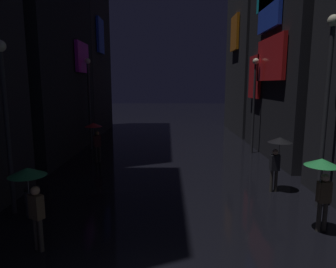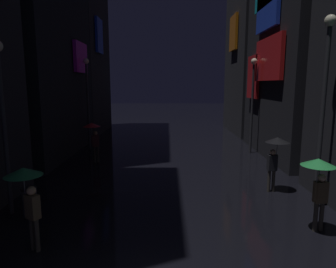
# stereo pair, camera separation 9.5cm
# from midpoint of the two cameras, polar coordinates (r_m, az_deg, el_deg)

# --- Properties ---
(building_right_mid) EXTENTS (4.25, 8.26, 12.46)m
(building_right_mid) POSITION_cam_midpoint_polar(r_m,az_deg,el_deg) (18.81, 24.09, 15.22)
(building_right_mid) COLOR black
(building_right_mid) RESTS_ON ground
(pedestrian_near_crossing_green) EXTENTS (0.90, 0.90, 2.12)m
(pedestrian_near_crossing_green) POSITION_cam_midpoint_polar(r_m,az_deg,el_deg) (9.21, 26.83, -6.86)
(pedestrian_near_crossing_green) COLOR #38332D
(pedestrian_near_crossing_green) RESTS_ON ground
(pedestrian_foreground_left_black) EXTENTS (0.90, 0.90, 2.12)m
(pedestrian_foreground_left_black) POSITION_cam_midpoint_polar(r_m,az_deg,el_deg) (12.07, 19.79, -2.70)
(pedestrian_foreground_left_black) COLOR #38332D
(pedestrian_foreground_left_black) RESTS_ON ground
(pedestrian_foreground_right_green) EXTENTS (0.90, 0.90, 2.12)m
(pedestrian_foreground_right_green) POSITION_cam_midpoint_polar(r_m,az_deg,el_deg) (8.09, -25.28, -8.96)
(pedestrian_foreground_right_green) COLOR #38332D
(pedestrian_foreground_right_green) RESTS_ON ground
(pedestrian_midstreet_centre_red) EXTENTS (0.90, 0.90, 2.12)m
(pedestrian_midstreet_centre_red) POSITION_cam_midpoint_polar(r_m,az_deg,el_deg) (16.02, -14.18, 0.48)
(pedestrian_midstreet_centre_red) COLOR #38332D
(pedestrian_midstreet_centre_red) RESTS_ON ground
(streetlamp_left_near) EXTENTS (0.36, 0.36, 5.39)m
(streetlamp_left_near) POSITION_cam_midpoint_polar(r_m,az_deg,el_deg) (10.38, -29.06, 4.32)
(streetlamp_left_near) COLOR #2D2D33
(streetlamp_left_near) RESTS_ON ground
(streetlamp_right_far) EXTENTS (0.36, 0.36, 5.57)m
(streetlamp_right_far) POSITION_cam_midpoint_polar(r_m,az_deg,el_deg) (18.36, 15.72, 7.21)
(streetlamp_right_far) COLOR #2D2D33
(streetlamp_right_far) RESTS_ON ground
(streetlamp_left_far) EXTENTS (0.36, 0.36, 5.67)m
(streetlamp_left_far) POSITION_cam_midpoint_polar(r_m,az_deg,el_deg) (19.48, -15.22, 7.51)
(streetlamp_left_far) COLOR #2D2D33
(streetlamp_left_far) RESTS_ON ground
(streetlamp_right_near) EXTENTS (0.36, 0.36, 6.20)m
(streetlamp_right_near) POSITION_cam_midpoint_polar(r_m,az_deg,el_deg) (10.81, 27.60, 6.91)
(streetlamp_right_near) COLOR #2D2D33
(streetlamp_right_near) RESTS_ON ground
(trash_bin) EXTENTS (0.46, 0.46, 0.93)m
(trash_bin) POSITION_cam_midpoint_polar(r_m,az_deg,el_deg) (10.51, -24.85, -11.63)
(trash_bin) COLOR #3F3F47
(trash_bin) RESTS_ON ground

